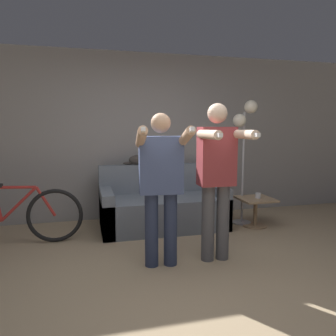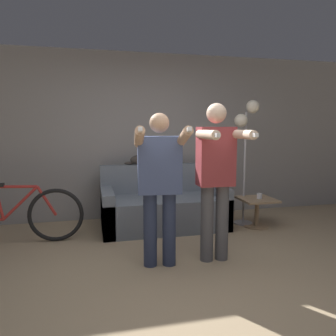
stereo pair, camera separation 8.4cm
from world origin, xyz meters
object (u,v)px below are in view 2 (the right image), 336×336
(person_right, at_px, (216,173))
(side_table, at_px, (257,206))
(bicycle, at_px, (14,216))
(couch, at_px, (163,207))
(floor_lamp, at_px, (246,129))
(cup, at_px, (259,196))
(cat, at_px, (141,159))
(person_left, at_px, (160,179))

(person_right, bearing_deg, side_table, 45.45)
(bicycle, bearing_deg, person_right, -24.87)
(couch, distance_m, floor_lamp, 1.67)
(couch, bearing_deg, side_table, -13.52)
(floor_lamp, height_order, side_table, floor_lamp)
(person_right, height_order, cup, person_right)
(cup, xyz_separation_m, bicycle, (-3.30, 0.06, -0.10))
(cat, xyz_separation_m, side_table, (1.60, -0.65, -0.66))
(cup, height_order, bicycle, bicycle)
(side_table, bearing_deg, couch, 166.48)
(floor_lamp, height_order, bicycle, floor_lamp)
(cat, bearing_deg, floor_lamp, -16.92)
(couch, bearing_deg, person_left, -104.09)
(cat, height_order, cup, cat)
(person_left, distance_m, side_table, 2.03)
(side_table, bearing_deg, person_right, -136.27)
(floor_lamp, xyz_separation_m, bicycle, (-3.17, -0.16, -1.07))
(cat, height_order, side_table, cat)
(cat, relative_size, cup, 5.28)
(couch, height_order, bicycle, couch)
(person_right, bearing_deg, bicycle, 156.84)
(couch, xyz_separation_m, bicycle, (-1.96, -0.28, 0.07))
(cup, relative_size, bicycle, 0.05)
(floor_lamp, relative_size, cup, 23.67)
(cat, bearing_deg, cup, -22.42)
(person_left, relative_size, cat, 3.88)
(side_table, bearing_deg, person_left, -148.95)
(couch, distance_m, person_right, 1.51)
(cat, xyz_separation_m, cup, (1.62, -0.67, -0.50))
(side_table, relative_size, bicycle, 0.29)
(cat, distance_m, bicycle, 1.89)
(couch, relative_size, person_right, 1.04)
(couch, height_order, person_left, person_left)
(person_right, relative_size, cup, 21.85)
(cat, relative_size, bicycle, 0.24)
(cup, bearing_deg, cat, 157.58)
(floor_lamp, relative_size, side_table, 3.76)
(cat, xyz_separation_m, floor_lamp, (1.49, -0.45, 0.46))
(person_left, distance_m, cat, 1.65)
(couch, distance_m, bicycle, 1.98)
(floor_lamp, bearing_deg, cat, 163.08)
(cat, bearing_deg, bicycle, -160.08)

